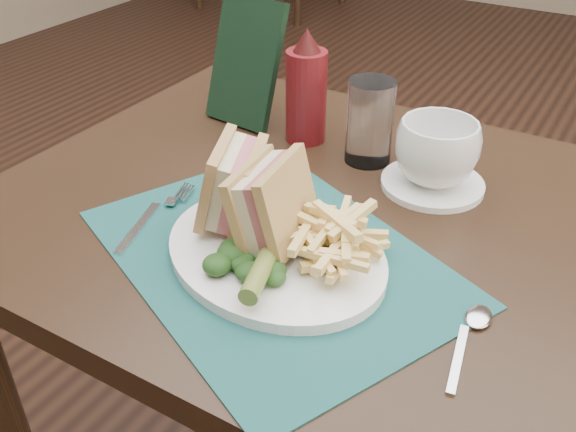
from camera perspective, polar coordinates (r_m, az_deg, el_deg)
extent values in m
plane|color=black|center=(1.74, 9.91, -12.26)|extent=(7.00, 7.00, 0.00)
cube|color=#174A49|center=(0.80, -1.48, -3.57)|extent=(0.56, 0.49, 0.00)
cylinder|color=#5B6E29|center=(0.72, -2.20, -4.41)|extent=(0.06, 0.12, 0.03)
cylinder|color=white|center=(0.96, 12.70, 2.81)|extent=(0.16, 0.16, 0.01)
imported|color=white|center=(0.94, 13.08, 5.54)|extent=(0.17, 0.17, 0.09)
cylinder|color=white|center=(0.99, 7.28, 8.31)|extent=(0.08, 0.08, 0.13)
cube|color=black|center=(1.11, -3.79, 13.46)|extent=(0.14, 0.09, 0.21)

